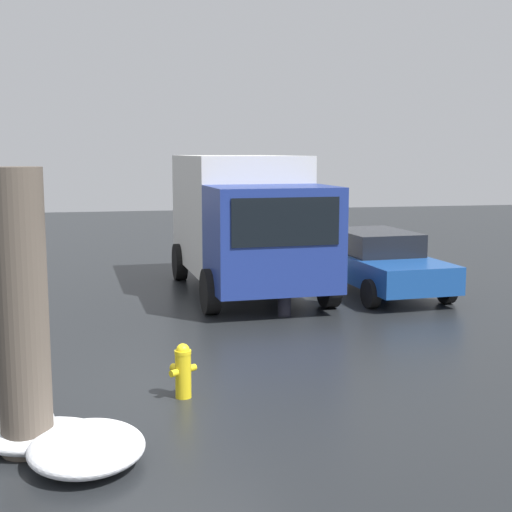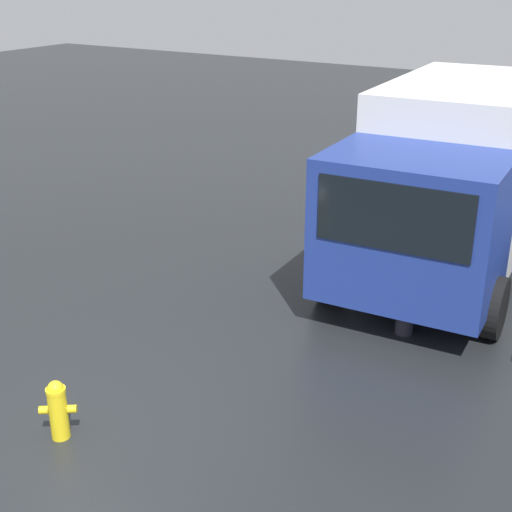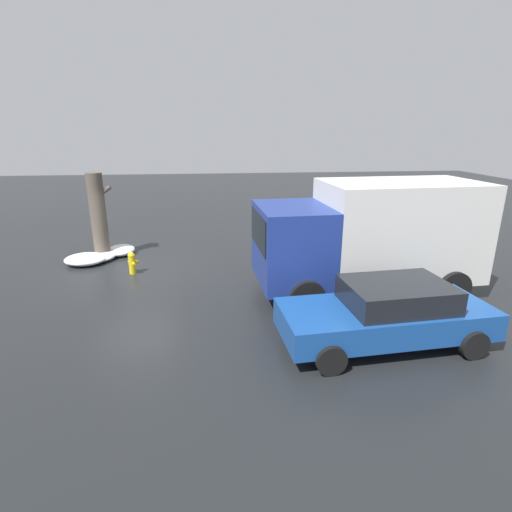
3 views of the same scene
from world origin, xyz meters
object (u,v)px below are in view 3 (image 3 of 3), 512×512
object	(u,v)px
tree_trunk	(99,216)
parked_car	(387,313)
delivery_truck	(371,234)
pedestrian	(278,266)
fire_hydrant	(132,263)

from	to	relation	value
tree_trunk	parked_car	bearing A→B (deg)	-42.32
delivery_truck	parked_car	distance (m)	3.15
pedestrian	tree_trunk	bearing A→B (deg)	43.25
parked_car	tree_trunk	bearing A→B (deg)	43.58
tree_trunk	delivery_truck	size ratio (longest dim) A/B	0.49
delivery_truck	parked_car	xyz separation A→B (m)	(-0.73, -2.91, -0.95)
delivery_truck	parked_car	bearing A→B (deg)	162.98
fire_hydrant	delivery_truck	world-z (taller)	delivery_truck
fire_hydrant	delivery_truck	bearing A→B (deg)	-52.55
tree_trunk	parked_car	xyz separation A→B (m)	(7.53, -6.86, -0.81)
tree_trunk	pedestrian	world-z (taller)	tree_trunk
pedestrian	parked_car	size ratio (longest dim) A/B	0.38
tree_trunk	pedestrian	xyz separation A→B (m)	(5.62, -4.22, -0.58)
delivery_truck	pedestrian	world-z (taller)	delivery_truck
tree_trunk	pedestrian	size ratio (longest dim) A/B	1.75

